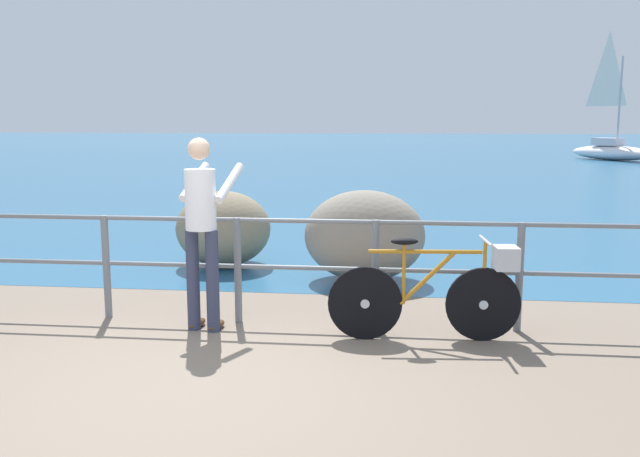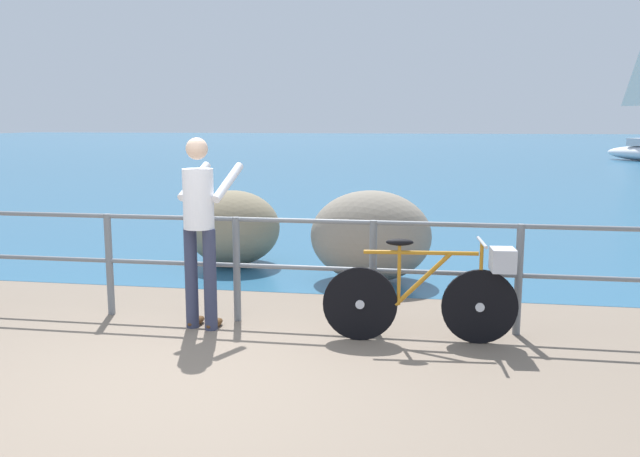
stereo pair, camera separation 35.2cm
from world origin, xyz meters
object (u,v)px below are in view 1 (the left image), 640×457
(bicycle, at_px, (441,289))
(breakwater_boulder_left, at_px, (223,229))
(person_at_railing, at_px, (202,225))
(breakwater_boulder_main, at_px, (364,236))
(sailboat, at_px, (612,145))

(bicycle, bearing_deg, breakwater_boulder_left, 129.35)
(person_at_railing, bearing_deg, bicycle, -80.23)
(breakwater_boulder_main, distance_m, sailboat, 28.10)
(bicycle, bearing_deg, breakwater_boulder_main, 105.28)
(breakwater_boulder_main, bearing_deg, sailboat, 67.52)
(breakwater_boulder_main, bearing_deg, breakwater_boulder_left, 161.62)
(person_at_railing, height_order, breakwater_boulder_left, person_at_railing)
(person_at_railing, xyz_separation_m, breakwater_boulder_left, (-0.53, 2.75, -0.49))
(person_at_railing, bearing_deg, breakwater_boulder_main, -21.88)
(breakwater_boulder_main, height_order, sailboat, sailboat)
(person_at_railing, bearing_deg, breakwater_boulder_left, 22.21)
(bicycle, height_order, breakwater_boulder_left, breakwater_boulder_left)
(bicycle, xyz_separation_m, person_at_railing, (-2.16, 0.06, 0.53))
(bicycle, distance_m, breakwater_boulder_left, 3.89)
(sailboat, bearing_deg, breakwater_boulder_left, -65.15)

